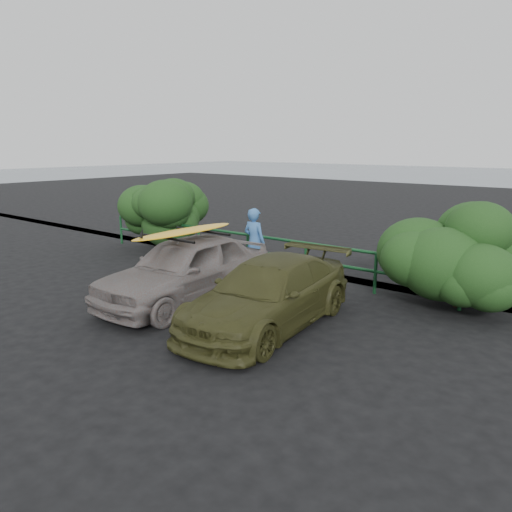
{
  "coord_description": "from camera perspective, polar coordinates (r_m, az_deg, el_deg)",
  "views": [
    {
      "loc": [
        8.06,
        -5.82,
        3.52
      ],
      "look_at": [
        1.4,
        2.41,
        1.16
      ],
      "focal_mm": 35.0,
      "sensor_mm": 36.0,
      "label": 1
    }
  ],
  "objects": [
    {
      "name": "shrub_right",
      "position": [
        11.98,
        23.3,
        -0.35
      ],
      "size": [
        3.2,
        2.4,
        2.11
      ],
      "primitive_type": null,
      "color": "#1F4519",
      "rests_on": "ground"
    },
    {
      "name": "shrub_left",
      "position": [
        17.22,
        -9.88,
        4.66
      ],
      "size": [
        3.2,
        2.4,
        2.41
      ],
      "primitive_type": null,
      "color": "#1F4519",
      "rests_on": "ground"
    },
    {
      "name": "guardrail",
      "position": [
        13.82,
        2.23,
        0.03
      ],
      "size": [
        14.0,
        0.08,
        1.04
      ],
      "primitive_type": null,
      "color": "#144923",
      "rests_on": "ground"
    },
    {
      "name": "ground",
      "position": [
        10.54,
        -14.43,
        -7.34
      ],
      "size": [
        80.0,
        80.0,
        0.0
      ],
      "primitive_type": "plane",
      "color": "black"
    },
    {
      "name": "sedan",
      "position": [
        11.38,
        -7.99,
        -1.52
      ],
      "size": [
        1.94,
        4.58,
        1.55
      ],
      "primitive_type": "imported",
      "rotation": [
        0.0,
        0.0,
        0.03
      ],
      "color": "slate",
      "rests_on": "ground"
    },
    {
      "name": "man",
      "position": [
        13.55,
        -0.18,
        1.58
      ],
      "size": [
        0.69,
        0.46,
        1.87
      ],
      "primitive_type": "imported",
      "rotation": [
        0.0,
        0.0,
        3.12
      ],
      "color": "#3D72B7",
      "rests_on": "ground"
    },
    {
      "name": "olive_vehicle",
      "position": [
        9.8,
        1.4,
        -4.38
      ],
      "size": [
        2.31,
        4.73,
        1.33
      ],
      "primitive_type": "imported",
      "rotation": [
        0.0,
        0.0,
        0.1
      ],
      "color": "#3A3B1A",
      "rests_on": "ground"
    },
    {
      "name": "roof_rack",
      "position": [
        11.21,
        -8.12,
        2.45
      ],
      "size": [
        1.7,
        1.21,
        0.06
      ],
      "primitive_type": null,
      "rotation": [
        0.0,
        0.0,
        0.03
      ],
      "color": "black",
      "rests_on": "sedan"
    },
    {
      "name": "surfboard",
      "position": [
        11.2,
        -8.13,
        2.81
      ],
      "size": [
        0.69,
        2.97,
        0.09
      ],
      "primitive_type": "ellipsoid",
      "rotation": [
        0.0,
        0.0,
        0.03
      ],
      "color": "yellow",
      "rests_on": "roof_rack"
    }
  ]
}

